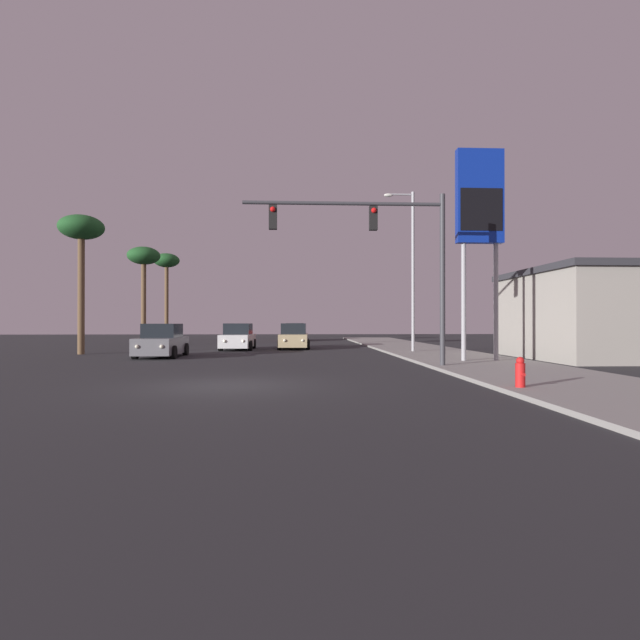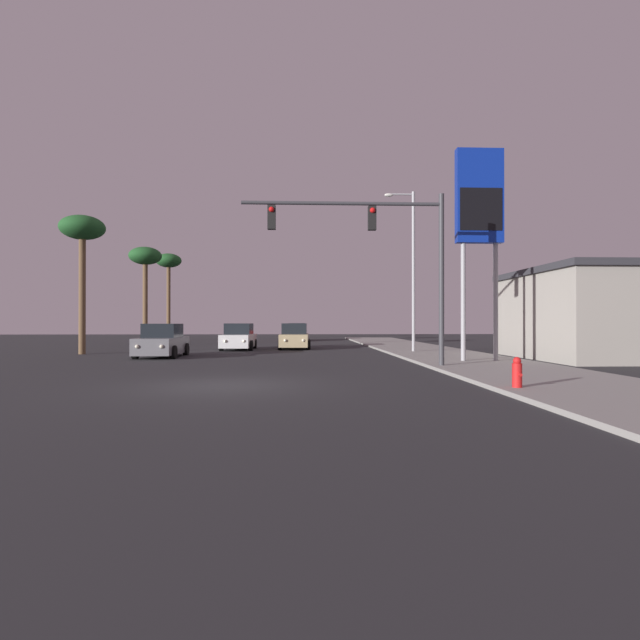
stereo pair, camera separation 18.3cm
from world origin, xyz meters
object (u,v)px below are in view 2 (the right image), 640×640
at_px(street_lamp, 411,263).
at_px(fire_hydrant, 517,373).
at_px(car_red, 297,333).
at_px(traffic_light_mast, 384,243).
at_px(palm_tree_mid, 145,260).
at_px(car_tan, 295,337).
at_px(car_white, 239,338).
at_px(gas_station_sign, 479,208).
at_px(car_grey, 162,342).
at_px(palm_tree_near, 82,234).
at_px(palm_tree_far, 169,265).

xyz_separation_m(street_lamp, fire_hydrant, (-0.85, -15.61, -4.63)).
xyz_separation_m(car_red, traffic_light_mast, (3.47, -29.03, 3.98)).
bearing_deg(palm_tree_mid, car_tan, -23.45).
bearing_deg(car_white, car_tan, -164.51).
bearing_deg(gas_station_sign, fire_hydrant, -104.34).
xyz_separation_m(car_grey, gas_station_sign, (14.57, -4.54, 5.86)).
bearing_deg(fire_hydrant, street_lamp, 86.88).
height_order(traffic_light_mast, gas_station_sign, gas_station_sign).
height_order(traffic_light_mast, palm_tree_near, palm_tree_near).
xyz_separation_m(car_tan, palm_tree_mid, (-11.24, 4.88, 5.63)).
bearing_deg(street_lamp, palm_tree_mid, 150.80).
bearing_deg(fire_hydrant, traffic_light_mast, 109.35).
xyz_separation_m(palm_tree_mid, palm_tree_far, (-0.88, 10.00, 0.80)).
bearing_deg(palm_tree_far, car_tan, -50.82).
distance_m(car_grey, palm_tree_far, 23.96).
relative_size(car_tan, palm_tree_far, 0.52).
relative_size(gas_station_sign, fire_hydrant, 11.84).
bearing_deg(car_white, palm_tree_near, 30.05).
xyz_separation_m(car_tan, street_lamp, (6.62, -5.11, 4.36)).
bearing_deg(traffic_light_mast, car_red, 96.81).
relative_size(gas_station_sign, palm_tree_far, 1.09).
height_order(car_tan, palm_tree_mid, palm_tree_mid).
bearing_deg(street_lamp, car_red, 108.33).
xyz_separation_m(traffic_light_mast, gas_station_sign, (4.47, 2.21, 1.87)).
bearing_deg(car_white, palm_tree_far, -59.40).
xyz_separation_m(street_lamp, palm_tree_mid, (-17.86, 9.98, 1.28)).
relative_size(car_grey, palm_tree_far, 0.52).
bearing_deg(car_red, car_tan, 90.87).
height_order(car_red, traffic_light_mast, traffic_light_mast).
relative_size(car_tan, traffic_light_mast, 0.57).
bearing_deg(car_tan, gas_station_sign, 125.43).
relative_size(traffic_light_mast, street_lamp, 0.85).
relative_size(car_grey, palm_tree_mid, 0.58).
bearing_deg(car_grey, car_red, -106.35).
relative_size(street_lamp, palm_tree_mid, 1.22).
height_order(gas_station_sign, fire_hydrant, gas_station_sign).
distance_m(fire_hydrant, palm_tree_mid, 31.30).
bearing_deg(car_grey, fire_hydrant, 133.39).
bearing_deg(palm_tree_far, fire_hydrant, -63.31).
bearing_deg(car_red, gas_station_sign, 107.53).
height_order(car_grey, palm_tree_far, palm_tree_far).
bearing_deg(palm_tree_far, gas_station_sign, -53.28).
height_order(car_grey, car_red, same).
bearing_deg(palm_tree_mid, gas_station_sign, -41.41).
height_order(traffic_light_mast, palm_tree_far, palm_tree_far).
distance_m(car_red, fire_hydrant, 35.92).
bearing_deg(car_red, traffic_light_mast, 97.85).
distance_m(car_white, street_lamp, 11.86).
relative_size(traffic_light_mast, palm_tree_mid, 1.03).
bearing_deg(palm_tree_mid, car_red, 41.15).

